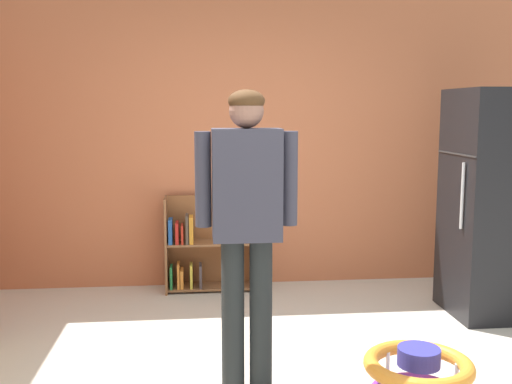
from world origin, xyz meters
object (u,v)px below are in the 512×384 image
object	(u,v)px
refrigerator	(497,203)
bookshelf	(204,248)
baby_walker	(418,376)
standing_person	(247,215)

from	to	relation	value
refrigerator	bookshelf	xyz separation A→B (m)	(-2.28, 0.88, -0.51)
refrigerator	baby_walker	xyz separation A→B (m)	(-1.14, -1.39, -0.73)
standing_person	baby_walker	xyz separation A→B (m)	(0.93, -0.24, -0.88)
bookshelf	standing_person	bearing A→B (deg)	-83.91
refrigerator	standing_person	distance (m)	2.37
refrigerator	baby_walker	bearing A→B (deg)	-129.27
bookshelf	standing_person	size ratio (longest dim) A/B	0.49
standing_person	baby_walker	bearing A→B (deg)	-14.40
refrigerator	bookshelf	size ratio (longest dim) A/B	2.09
bookshelf	baby_walker	size ratio (longest dim) A/B	1.41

